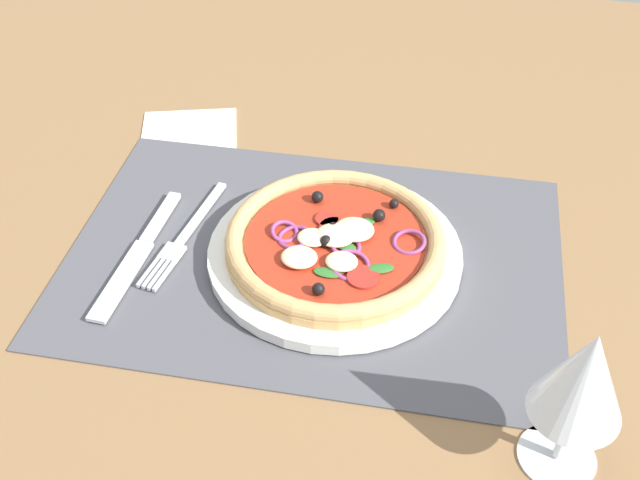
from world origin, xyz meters
The scene contains 8 objects.
ground_plane centered at (0.00, 0.00, -1.20)cm, with size 190.00×140.00×2.40cm, color olive.
placemat centered at (0.00, 0.00, 0.20)cm, with size 51.10×35.29×0.40cm, color #4C4C51.
plate centered at (-2.24, -0.17, 1.04)cm, with size 26.24×26.24×1.29cm, color silver.
pizza centered at (-2.26, -0.10, 2.80)cm, with size 22.50×22.50×2.63cm.
fork centered at (14.21, 0.17, 0.62)cm, with size 4.40×18.01×0.44cm.
knife centered at (18.01, 3.35, 0.65)cm, with size 3.01×20.07×0.62cm.
wine_glass centered at (-24.02, 19.87, 10.36)cm, with size 7.20×7.20×14.90cm.
napkin centered at (19.92, -19.91, 0.18)cm, with size 11.93×10.74×0.36cm, color silver.
Camera 1 is at (-11.57, 58.82, 55.77)cm, focal length 43.93 mm.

